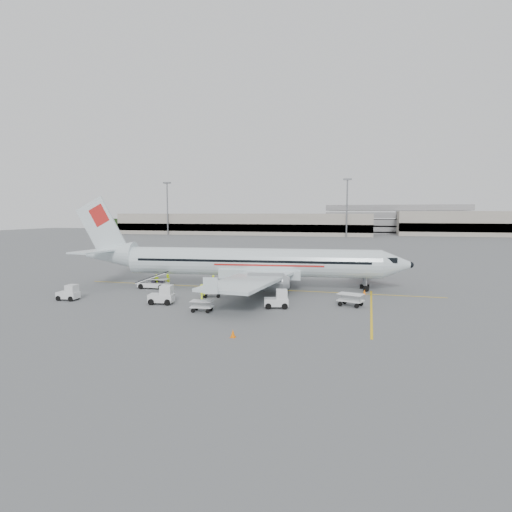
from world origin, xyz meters
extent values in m
plane|color=#56595B|center=(0.00, 0.00, 0.00)|extent=(360.00, 360.00, 0.00)
cube|color=yellow|center=(0.00, 0.00, 0.01)|extent=(44.00, 0.20, 0.01)
cube|color=yellow|center=(14.00, -8.00, 0.01)|extent=(0.20, 20.00, 0.01)
cone|color=#FF6B01|center=(13.25, -0.22, 0.29)|extent=(0.36, 0.36, 0.59)
cone|color=#FF6B01|center=(-0.61, 14.20, 0.31)|extent=(0.38, 0.38, 0.61)
cone|color=#FF6B01|center=(4.11, -20.03, 0.31)|extent=(0.38, 0.38, 0.62)
imported|color=#DBFF11|center=(-4.36, -1.50, 0.85)|extent=(0.73, 0.62, 1.71)
imported|color=#DBFF11|center=(-10.42, -1.50, 0.81)|extent=(0.91, 0.98, 1.61)
imported|color=#DBFF11|center=(-3.38, -7.53, 0.81)|extent=(1.16, 1.16, 1.61)
imported|color=#DBFF11|center=(-11.34, -2.54, 0.84)|extent=(1.06, 0.84, 1.68)
camera|label=1|loc=(13.66, -49.29, 9.11)|focal=30.00mm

